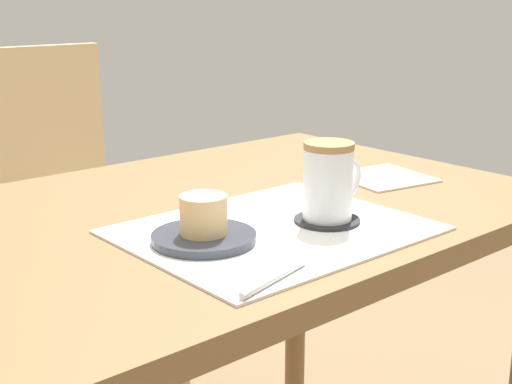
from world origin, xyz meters
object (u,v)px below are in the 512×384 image
wooden_chair (58,229)px  pastry_plate (204,238)px  pastry (203,215)px  dining_table (179,268)px  coffee_mug (329,181)px

wooden_chair → pastry_plate: wooden_chair is taller
pastry_plate → pastry: (0.00, 0.00, 0.03)m
dining_table → coffee_mug: (0.14, -0.18, 0.15)m
pastry_plate → coffee_mug: size_ratio=1.25×
pastry_plate → pastry: bearing=0.0°
dining_table → wooden_chair: wooden_chair is taller
dining_table → wooden_chair: (0.12, 0.69, -0.14)m
wooden_chair → pastry: 0.88m
dining_table → coffee_mug: size_ratio=10.60×
wooden_chair → pastry: size_ratio=14.78×
pastry → dining_table: bearing=69.6°
dining_table → wooden_chair: 0.71m
wooden_chair → pastry: (-0.17, -0.83, 0.27)m
pastry_plate → coffee_mug: 0.21m
wooden_chair → coffee_mug: 0.92m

